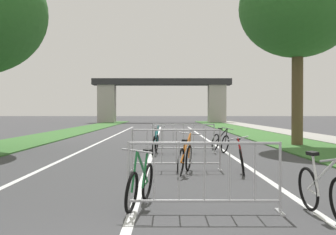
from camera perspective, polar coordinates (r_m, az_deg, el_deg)
grass_verge_left at (r=32.77m, az=-12.57°, el=-1.84°), size 3.05×70.55×0.05m
grass_verge_right at (r=32.58m, az=10.23°, el=-1.85°), size 3.05×70.55×0.05m
sidewalk_path_right at (r=33.18m, az=14.82°, el=-1.79°), size 2.36×70.55×0.08m
lane_stripe_center at (r=23.59m, az=-1.52°, el=-2.87°), size 0.14×40.81×0.01m
lane_stripe_right_lane at (r=23.69m, az=5.07°, el=-2.86°), size 0.14×40.81×0.01m
lane_stripe_left_lane at (r=23.81m, az=-8.07°, el=-2.85°), size 0.14×40.81×0.01m
overpass_bridge at (r=61.49m, az=-0.79°, el=3.00°), size 19.00×2.83×6.02m
tree_right_cypress_far at (r=20.82m, az=16.25°, el=13.24°), size 5.11×5.11×8.22m
crowd_barrier_nearest at (r=6.61m, az=4.67°, el=-7.71°), size 2.29×0.46×1.05m
crowd_barrier_second at (r=11.33m, az=1.06°, el=-4.18°), size 2.28×0.45×1.05m
crowd_barrier_third at (r=16.09m, az=1.98°, el=-2.72°), size 2.29×0.51×1.05m
bicycle_white_0 at (r=6.63m, az=19.28°, el=-9.03°), size 0.45×1.67×0.92m
bicycle_red_1 at (r=11.09m, az=9.39°, el=-5.12°), size 0.63×1.72×0.92m
bicycle_teal_2 at (r=15.63m, az=-1.62°, el=-3.33°), size 0.54×1.74×1.02m
bicycle_green_3 at (r=7.09m, az=-3.55°, el=-8.49°), size 0.46×1.64×0.96m
bicycle_orange_4 at (r=10.76m, az=2.20°, el=-5.26°), size 0.66×1.59×0.98m
bicycle_black_5 at (r=16.67m, az=6.69°, el=-3.14°), size 0.74×1.64×0.95m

